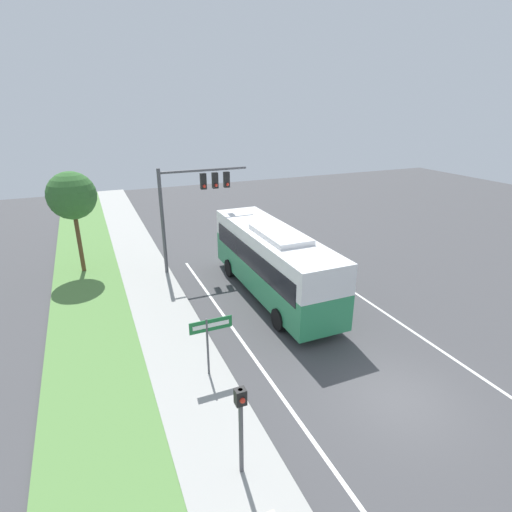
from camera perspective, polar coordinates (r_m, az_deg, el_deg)
ground_plane at (r=15.21m, az=19.63°, el=-18.66°), size 80.00×80.00×0.00m
sidewalk at (r=12.64m, az=-4.34°, el=-26.72°), size 2.80×80.00×0.12m
grass_verge at (r=12.40m, az=-20.62°, el=-29.70°), size 3.60×80.00×0.10m
lane_divider_near at (r=13.46m, az=7.14°, el=-23.52°), size 0.14×30.00×0.01m
lane_divider_far at (r=17.53m, az=28.67°, el=-14.38°), size 0.14×30.00×0.01m
bus at (r=20.23m, az=2.38°, el=-0.38°), size 2.69×10.34×3.71m
signal_gantry at (r=23.14m, az=-9.11°, el=8.41°), size 5.16×0.41×6.15m
pedestrian_signal at (r=10.94m, az=-2.18°, el=-22.09°), size 0.28×0.34×2.81m
street_sign at (r=14.47m, az=-6.64°, el=-11.07°), size 1.56×0.08×2.40m
roadside_tree at (r=24.63m, az=-24.83°, el=7.78°), size 2.67×2.67×5.86m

